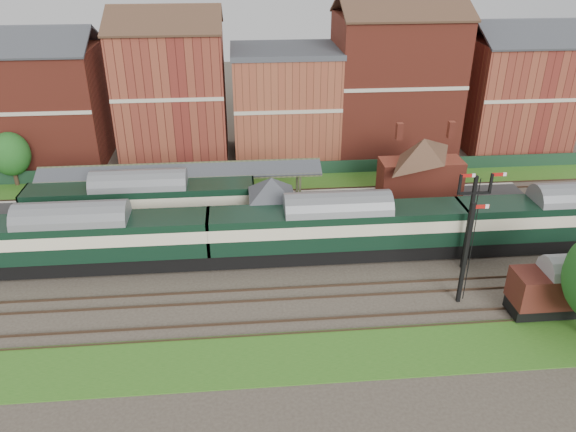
{
  "coord_description": "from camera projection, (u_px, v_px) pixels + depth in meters",
  "views": [
    {
      "loc": [
        -5.49,
        -39.65,
        24.23
      ],
      "look_at": [
        -1.72,
        2.0,
        3.0
      ],
      "focal_mm": 35.0,
      "sensor_mm": 36.0,
      "label": 1
    }
  ],
  "objects": [
    {
      "name": "ground",
      "position": [
        311.0,
        258.0,
        46.61
      ],
      "size": [
        160.0,
        160.0,
        0.0
      ],
      "primitive_type": "plane",
      "color": "#473D33",
      "rests_on": "ground"
    },
    {
      "name": "grass_back",
      "position": [
        292.0,
        182.0,
        60.81
      ],
      "size": [
        90.0,
        4.5,
        0.06
      ],
      "primitive_type": "cube",
      "color": "#2D6619",
      "rests_on": "ground"
    },
    {
      "name": "grass_front",
      "position": [
        334.0,
        354.0,
        35.94
      ],
      "size": [
        90.0,
        5.0,
        0.06
      ],
      "primitive_type": "cube",
      "color": "#2D6619",
      "rests_on": "ground"
    },
    {
      "name": "fence",
      "position": [
        290.0,
        169.0,
        62.26
      ],
      "size": [
        90.0,
        0.12,
        1.5
      ],
      "primitive_type": "cube",
      "color": "#193823",
      "rests_on": "ground"
    },
    {
      "name": "platform",
      "position": [
        247.0,
        204.0,
        54.64
      ],
      "size": [
        55.0,
        3.4,
        1.0
      ],
      "primitive_type": "cube",
      "color": "#2D2D2D",
      "rests_on": "ground"
    },
    {
      "name": "signal_box",
      "position": [
        272.0,
        208.0,
        47.81
      ],
      "size": [
        5.4,
        5.4,
        6.0
      ],
      "color": "#5C694A",
      "rests_on": "ground"
    },
    {
      "name": "brick_hut",
      "position": [
        363.0,
        225.0,
        49.36
      ],
      "size": [
        3.2,
        2.64,
        2.94
      ],
      "color": "maroon",
      "rests_on": "ground"
    },
    {
      "name": "station_building",
      "position": [
        421.0,
        166.0,
        54.45
      ],
      "size": [
        8.1,
        8.1,
        5.9
      ],
      "color": "maroon",
      "rests_on": "platform"
    },
    {
      "name": "canopy",
      "position": [
        182.0,
        168.0,
        52.31
      ],
      "size": [
        26.0,
        3.89,
        4.08
      ],
      "color": "#464F31",
      "rests_on": "platform"
    },
    {
      "name": "semaphore_bracket",
      "position": [
        471.0,
        216.0,
        43.26
      ],
      "size": [
        3.6,
        0.25,
        8.18
      ],
      "color": "black",
      "rests_on": "ground"
    },
    {
      "name": "semaphore_siding",
      "position": [
        466.0,
        252.0,
        39.32
      ],
      "size": [
        1.23,
        0.25,
        8.0
      ],
      "color": "black",
      "rests_on": "ground"
    },
    {
      "name": "town_backdrop",
      "position": [
        283.0,
        97.0,
        65.63
      ],
      "size": [
        69.0,
        10.0,
        16.0
      ],
      "color": "maroon",
      "rests_on": "ground"
    },
    {
      "name": "dmu_train",
      "position": [
        337.0,
        228.0,
        45.53
      ],
      "size": [
        61.91,
        3.25,
        4.76
      ],
      "color": "black",
      "rests_on": "ground"
    },
    {
      "name": "platform_railcar",
      "position": [
        142.0,
        202.0,
        50.01
      ],
      "size": [
        20.11,
        3.17,
        4.63
      ],
      "color": "black",
      "rests_on": "ground"
    },
    {
      "name": "goods_van_a",
      "position": [
        555.0,
        289.0,
        38.98
      ],
      "size": [
        5.9,
        2.56,
        3.58
      ],
      "color": "black",
      "rests_on": "ground"
    },
    {
      "name": "tree_back",
      "position": [
        10.0,
        154.0,
        58.43
      ],
      "size": [
        4.01,
        4.01,
        5.86
      ],
      "color": "#382619",
      "rests_on": "ground"
    }
  ]
}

